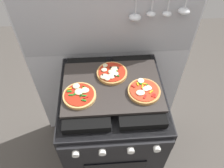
% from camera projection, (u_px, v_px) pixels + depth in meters
% --- Properties ---
extents(ground_plane, '(4.00, 4.00, 0.00)m').
position_uv_depth(ground_plane, '(112.00, 156.00, 1.92)').
color(ground_plane, '#4C4742').
extents(kitchen_backsplash, '(1.10, 0.09, 1.55)m').
position_uv_depth(kitchen_backsplash, '(109.00, 61.00, 1.55)').
color(kitchen_backsplash, silver).
rests_on(kitchen_backsplash, ground_plane).
extents(stove, '(0.60, 0.64, 0.90)m').
position_uv_depth(stove, '(112.00, 129.00, 1.58)').
color(stove, black).
rests_on(stove, ground_plane).
extents(baking_tray, '(0.54, 0.38, 0.02)m').
position_uv_depth(baking_tray, '(112.00, 86.00, 1.24)').
color(baking_tray, '#2D2826').
rests_on(baking_tray, stove).
extents(pizza_left, '(0.17, 0.17, 0.03)m').
position_uv_depth(pizza_left, '(80.00, 95.00, 1.17)').
color(pizza_left, tan).
rests_on(pizza_left, baking_tray).
extents(pizza_right, '(0.17, 0.17, 0.03)m').
position_uv_depth(pizza_right, '(144.00, 91.00, 1.19)').
color(pizza_right, '#C18947').
rests_on(pizza_right, baking_tray).
extents(pizza_center, '(0.17, 0.17, 0.03)m').
position_uv_depth(pizza_center, '(112.00, 73.00, 1.28)').
color(pizza_center, '#C18947').
rests_on(pizza_center, baking_tray).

